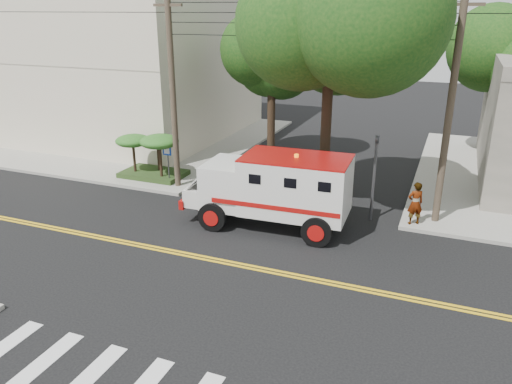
% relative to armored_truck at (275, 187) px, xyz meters
% --- Properties ---
extents(ground, '(100.00, 100.00, 0.00)m').
position_rel_armored_truck_xyz_m(ground, '(-0.30, -3.50, -1.70)').
color(ground, black).
rests_on(ground, ground).
extents(sidewalk_nw, '(17.00, 17.00, 0.15)m').
position_rel_armored_truck_xyz_m(sidewalk_nw, '(-13.80, 10.00, -1.62)').
color(sidewalk_nw, gray).
rests_on(sidewalk_nw, ground).
extents(building_left, '(16.00, 14.00, 10.00)m').
position_rel_armored_truck_xyz_m(building_left, '(-15.80, 11.50, 3.45)').
color(building_left, beige).
rests_on(building_left, sidewalk_nw).
extents(utility_pole_left, '(0.28, 0.28, 9.00)m').
position_rel_armored_truck_xyz_m(utility_pole_left, '(-5.90, 2.50, 2.80)').
color(utility_pole_left, '#382D23').
rests_on(utility_pole_left, ground).
extents(utility_pole_right, '(0.28, 0.28, 9.00)m').
position_rel_armored_truck_xyz_m(utility_pole_right, '(6.00, 2.70, 2.80)').
color(utility_pole_right, '#382D23').
rests_on(utility_pole_right, ground).
extents(tree_main, '(6.08, 5.70, 9.85)m').
position_rel_armored_truck_xyz_m(tree_main, '(1.64, 2.71, 5.50)').
color(tree_main, black).
rests_on(tree_main, ground).
extents(tree_left, '(4.48, 4.20, 7.70)m').
position_rel_armored_truck_xyz_m(tree_left, '(-2.98, 8.29, 4.03)').
color(tree_left, black).
rests_on(tree_left, ground).
extents(tree_right, '(4.80, 4.50, 8.20)m').
position_rel_armored_truck_xyz_m(tree_right, '(8.54, 12.27, 4.40)').
color(tree_right, black).
rests_on(tree_right, ground).
extents(traffic_signal, '(0.15, 0.18, 3.60)m').
position_rel_armored_truck_xyz_m(traffic_signal, '(3.50, 2.10, 0.53)').
color(traffic_signal, '#3F3F42').
rests_on(traffic_signal, ground).
extents(accessibility_sign, '(0.45, 0.10, 2.02)m').
position_rel_armored_truck_xyz_m(accessibility_sign, '(-6.50, 2.67, -0.33)').
color(accessibility_sign, '#3F3F42').
rests_on(accessibility_sign, ground).
extents(palm_planter, '(3.52, 2.63, 2.36)m').
position_rel_armored_truck_xyz_m(palm_planter, '(-7.74, 3.13, -0.05)').
color(palm_planter, '#1E3314').
rests_on(palm_planter, sidewalk_nw).
extents(armored_truck, '(6.66, 2.92, 2.98)m').
position_rel_armored_truck_xyz_m(armored_truck, '(0.00, 0.00, 0.00)').
color(armored_truck, silver).
rests_on(armored_truck, ground).
extents(pedestrian_a, '(0.77, 0.69, 1.76)m').
position_rel_armored_truck_xyz_m(pedestrian_a, '(5.20, 2.00, -0.67)').
color(pedestrian_a, gray).
rests_on(pedestrian_a, sidewalk_ne).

